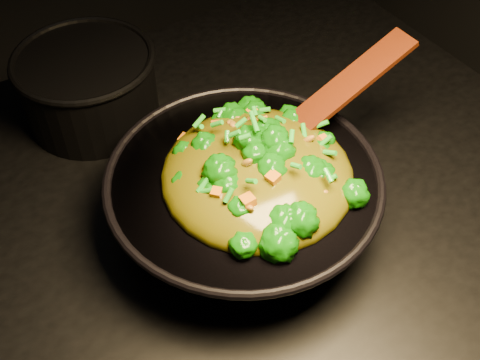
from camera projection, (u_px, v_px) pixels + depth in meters
stovetop at (216, 324)px, 1.31m from camera, size 1.20×0.90×0.90m
wok at (244, 202)px, 0.89m from camera, size 0.48×0.48×0.11m
stir_fry at (258, 155)px, 0.81m from camera, size 0.32×0.32×0.09m
spatula at (329, 101)px, 0.88m from camera, size 0.29×0.05×0.12m
back_pot at (89, 87)px, 1.05m from camera, size 0.30×0.30×0.13m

